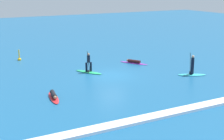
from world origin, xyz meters
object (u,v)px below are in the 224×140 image
surfer_on_purple_board (134,62)px  surfer_on_green_board (89,68)px  surfer_on_teal_board (192,71)px  surfer_on_red_board (54,96)px  marker_buoy (19,59)px

surfer_on_purple_board → surfer_on_green_board: 5.93m
surfer_on_teal_board → surfer_on_purple_board: bearing=-44.3°
surfer_on_purple_board → surfer_on_red_board: bearing=90.1°
surfer_on_red_board → marker_buoy: size_ratio=2.39×
surfer_on_red_board → marker_buoy: marker_buoy is taller
surfer_on_teal_board → surfer_on_purple_board: surfer_on_teal_board is taller
surfer_on_teal_board → surfer_on_purple_board: (-2.14, 6.63, -0.30)m
surfer_on_teal_board → marker_buoy: size_ratio=2.07×
surfer_on_teal_board → marker_buoy: surfer_on_teal_board is taller
surfer_on_green_board → marker_buoy: size_ratio=2.24×
surfer_on_red_board → surfer_on_green_board: surfer_on_green_board is taller
surfer_on_green_board → surfer_on_red_board: bearing=-74.6°
marker_buoy → surfer_on_purple_board: bearing=-35.4°
surfer_on_teal_board → surfer_on_red_board: (-13.33, -0.08, -0.28)m
surfer_on_teal_board → surfer_on_green_board: size_ratio=0.92×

